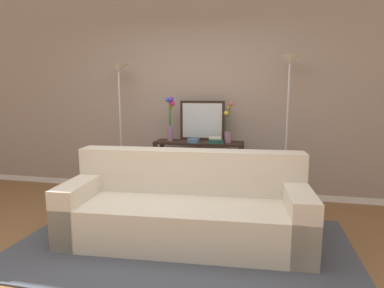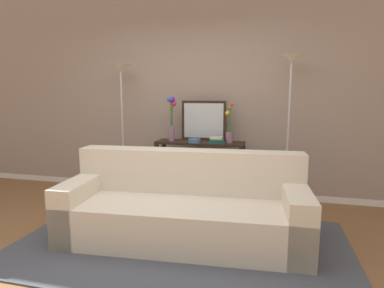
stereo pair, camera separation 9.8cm
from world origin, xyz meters
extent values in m
cube|color=brown|center=(0.00, 0.00, -0.01)|extent=(16.00, 16.00, 0.02)
cube|color=white|center=(0.00, 2.20, 0.04)|extent=(12.00, 0.15, 0.09)
cube|color=gray|center=(0.00, 2.20, 1.57)|extent=(12.00, 0.14, 2.96)
cube|color=#474C56|center=(0.25, 0.46, 0.01)|extent=(3.23, 1.88, 0.01)
cube|color=beige|center=(0.25, 0.56, 0.21)|extent=(2.46, 1.06, 0.42)
cube|color=beige|center=(0.22, 0.88, 0.65)|extent=(2.41, 0.43, 0.46)
cube|color=beige|center=(-0.83, 0.49, 0.30)|extent=(0.30, 0.91, 0.60)
cube|color=beige|center=(1.32, 0.64, 0.30)|extent=(0.30, 0.91, 0.60)
cube|color=black|center=(0.14, 1.78, 0.82)|extent=(1.19, 0.36, 0.03)
cube|color=black|center=(0.14, 1.78, 0.15)|extent=(1.09, 0.30, 0.01)
cube|color=black|center=(-0.43, 1.63, 0.40)|extent=(0.05, 0.05, 0.80)
cube|color=black|center=(0.71, 1.63, 0.40)|extent=(0.05, 0.05, 0.80)
cube|color=black|center=(-0.43, 1.94, 0.40)|extent=(0.05, 0.05, 0.80)
cube|color=black|center=(0.71, 1.94, 0.40)|extent=(0.05, 0.05, 0.80)
cylinder|color=silver|center=(-0.99, 1.79, 0.01)|extent=(0.26, 0.26, 0.02)
cylinder|color=silver|center=(-0.99, 1.79, 0.90)|extent=(0.02, 0.02, 1.75)
cone|color=silver|center=(-0.99, 1.79, 1.82)|extent=(0.28, 0.28, 0.10)
cylinder|color=silver|center=(1.28, 1.79, 0.01)|extent=(0.26, 0.26, 0.02)
cylinder|color=silver|center=(1.28, 1.79, 0.93)|extent=(0.02, 0.02, 1.81)
cone|color=silver|center=(1.28, 1.79, 1.89)|extent=(0.28, 0.28, 0.10)
cube|color=black|center=(0.16, 1.93, 1.10)|extent=(0.62, 0.02, 0.54)
cube|color=silver|center=(0.16, 1.92, 1.10)|extent=(0.55, 0.01, 0.47)
cylinder|color=gray|center=(-0.25, 1.77, 0.93)|extent=(0.08, 0.08, 0.20)
cylinder|color=#3D7538|center=(-0.24, 1.78, 1.19)|extent=(0.02, 0.02, 0.31)
sphere|color=#CC2D79|center=(-0.23, 1.79, 1.34)|extent=(0.07, 0.07, 0.07)
cylinder|color=#3D7538|center=(-0.25, 1.78, 1.17)|extent=(0.04, 0.01, 0.27)
sphere|color=gold|center=(-0.26, 1.80, 1.30)|extent=(0.07, 0.07, 0.07)
cylinder|color=#3D7538|center=(-0.25, 1.76, 1.21)|extent=(0.03, 0.02, 0.36)
sphere|color=#602CCD|center=(-0.23, 1.74, 1.39)|extent=(0.06, 0.06, 0.06)
cylinder|color=#3D7538|center=(-0.27, 1.77, 1.21)|extent=(0.02, 0.03, 0.36)
sphere|color=blue|center=(-0.28, 1.76, 1.39)|extent=(0.06, 0.06, 0.06)
cylinder|color=#3D7538|center=(-0.25, 1.78, 1.22)|extent=(0.02, 0.02, 0.36)
sphere|color=#6025DC|center=(-0.24, 1.80, 1.40)|extent=(0.06, 0.06, 0.06)
cylinder|color=gray|center=(0.54, 1.78, 0.90)|extent=(0.09, 0.09, 0.14)
cylinder|color=#3D7538|center=(0.54, 1.79, 1.14)|extent=(0.04, 0.02, 0.32)
sphere|color=gold|center=(0.55, 1.81, 1.30)|extent=(0.05, 0.05, 0.05)
cylinder|color=#3D7538|center=(0.53, 1.77, 1.10)|extent=(0.01, 0.02, 0.25)
sphere|color=gold|center=(0.51, 1.76, 1.22)|extent=(0.06, 0.06, 0.06)
cylinder|color=#3D7538|center=(0.55, 1.77, 1.16)|extent=(0.02, 0.03, 0.36)
sphere|color=#D8432F|center=(0.57, 1.76, 1.34)|extent=(0.05, 0.05, 0.05)
cylinder|color=#4C7093|center=(0.09, 1.68, 0.86)|extent=(0.16, 0.16, 0.05)
torus|color=#4C7093|center=(0.09, 1.68, 0.88)|extent=(0.16, 0.16, 0.01)
cube|color=#236033|center=(0.38, 1.69, 0.84)|extent=(0.22, 0.14, 0.02)
cube|color=navy|center=(0.38, 1.69, 0.86)|extent=(0.19, 0.13, 0.01)
cube|color=#236033|center=(0.39, 1.69, 0.88)|extent=(0.19, 0.13, 0.03)
cube|color=silver|center=(0.38, 1.70, 0.90)|extent=(0.16, 0.11, 0.03)
cube|color=#B77F33|center=(-0.33, 1.78, 0.05)|extent=(0.03, 0.13, 0.10)
cube|color=#1E7075|center=(-0.29, 1.78, 0.06)|extent=(0.05, 0.15, 0.12)
cube|color=slate|center=(-0.25, 1.78, 0.05)|extent=(0.03, 0.15, 0.11)
cube|color=navy|center=(-0.21, 1.78, 0.06)|extent=(0.03, 0.18, 0.12)
cube|color=#236033|center=(-0.18, 1.78, 0.05)|extent=(0.02, 0.14, 0.10)
cube|color=gold|center=(-0.14, 1.78, 0.06)|extent=(0.06, 0.15, 0.12)
cube|color=#6B3360|center=(-0.08, 1.78, 0.06)|extent=(0.06, 0.17, 0.11)
cube|color=silver|center=(-0.02, 1.78, 0.05)|extent=(0.06, 0.13, 0.11)
cube|color=maroon|center=(0.04, 1.78, 0.05)|extent=(0.04, 0.16, 0.11)
cube|color=tan|center=(0.08, 1.78, 0.05)|extent=(0.05, 0.17, 0.10)
camera|label=1|loc=(0.97, -2.37, 1.47)|focal=29.78mm
camera|label=2|loc=(1.07, -2.35, 1.47)|focal=29.78mm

